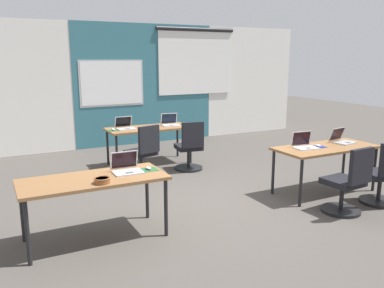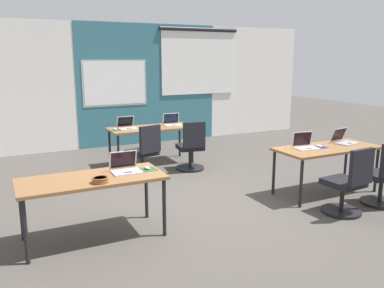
{
  "view_description": "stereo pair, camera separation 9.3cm",
  "coord_description": "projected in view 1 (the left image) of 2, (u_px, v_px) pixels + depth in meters",
  "views": [
    {
      "loc": [
        -2.72,
        -4.88,
        2.03
      ],
      "look_at": [
        -0.22,
        -0.02,
        0.84
      ],
      "focal_mm": 37.4,
      "sensor_mm": 36.0,
      "label": 1
    },
    {
      "loc": [
        -2.64,
        -4.92,
        2.03
      ],
      "look_at": [
        -0.22,
        -0.02,
        0.84
      ],
      "focal_mm": 37.4,
      "sensor_mm": 36.0,
      "label": 2
    }
  ],
  "objects": [
    {
      "name": "mouse_far_right",
      "position": [
        183.0,
        124.0,
        7.95
      ],
      "size": [
        0.06,
        0.1,
        0.03
      ],
      "color": "#B2B2B7",
      "rests_on": "desk_far_center"
    },
    {
      "name": "ground_plane",
      "position": [
        205.0,
        198.0,
        5.88
      ],
      "size": [
        24.0,
        24.0,
        0.0
      ],
      "color": "#47423D"
    },
    {
      "name": "mouse_far_left",
      "position": [
        113.0,
        129.0,
        7.31
      ],
      "size": [
        0.06,
        0.1,
        0.03
      ],
      "color": "silver",
      "rests_on": "mousepad_far_left"
    },
    {
      "name": "mouse_near_right_inner",
      "position": [
        318.0,
        146.0,
        5.96
      ],
      "size": [
        0.06,
        0.1,
        0.03
      ],
      "color": "silver",
      "rests_on": "mousepad_near_right_inner"
    },
    {
      "name": "desk_near_left",
      "position": [
        94.0,
        183.0,
        4.44
      ],
      "size": [
        1.6,
        0.7,
        0.72
      ],
      "color": "brown",
      "rests_on": "ground"
    },
    {
      "name": "mousepad_near_left_inner",
      "position": [
        148.0,
        170.0,
        4.75
      ],
      "size": [
        0.22,
        0.19,
        0.0
      ],
      "color": "#23512D",
      "rests_on": "desk_near_left"
    },
    {
      "name": "chair_near_right_inner",
      "position": [
        347.0,
        186.0,
        5.23
      ],
      "size": [
        0.52,
        0.55,
        0.92
      ],
      "rotation": [
        0.0,
        0.0,
        3.21
      ],
      "color": "black",
      "rests_on": "ground"
    },
    {
      "name": "chair_near_right_end",
      "position": [
        384.0,
        179.0,
        5.56
      ],
      "size": [
        0.56,
        0.61,
        0.92
      ],
      "rotation": [
        0.0,
        0.0,
        2.82
      ],
      "color": "black",
      "rests_on": "ground"
    },
    {
      "name": "back_wall_assembly",
      "position": [
        119.0,
        85.0,
        9.25
      ],
      "size": [
        10.0,
        0.27,
        2.8
      ],
      "color": "silver",
      "rests_on": "ground"
    },
    {
      "name": "snack_bowl",
      "position": [
        102.0,
        180.0,
        4.24
      ],
      "size": [
        0.18,
        0.18,
        0.06
      ],
      "color": "brown",
      "rests_on": "desk_near_left"
    },
    {
      "name": "laptop_far_left",
      "position": [
        125.0,
        126.0,
        7.47
      ],
      "size": [
        0.34,
        0.32,
        0.23
      ],
      "rotation": [
        0.0,
        0.0,
        0.03
      ],
      "color": "#B7B7BC",
      "rests_on": "desk_far_center"
    },
    {
      "name": "chair_far_right",
      "position": [
        190.0,
        150.0,
        7.28
      ],
      "size": [
        0.52,
        0.57,
        0.92
      ],
      "rotation": [
        0.0,
        0.0,
        2.99
      ],
      "color": "black",
      "rests_on": "ground"
    },
    {
      "name": "desk_far_center",
      "position": [
        149.0,
        130.0,
        7.66
      ],
      "size": [
        1.6,
        0.7,
        0.72
      ],
      "color": "brown",
      "rests_on": "ground"
    },
    {
      "name": "laptop_near_left_inner",
      "position": [
        127.0,
        168.0,
        4.65
      ],
      "size": [
        0.34,
        0.29,
        0.23
      ],
      "rotation": [
        0.0,
        0.0,
        -0.02
      ],
      "color": "silver",
      "rests_on": "desk_near_left"
    },
    {
      "name": "laptop_near_right_inner",
      "position": [
        304.0,
        145.0,
        5.89
      ],
      "size": [
        0.36,
        0.3,
        0.24
      ],
      "rotation": [
        0.0,
        0.0,
        -0.11
      ],
      "color": "silver",
      "rests_on": "desk_near_right"
    },
    {
      "name": "desk_near_right",
      "position": [
        326.0,
        150.0,
        6.01
      ],
      "size": [
        1.6,
        0.7,
        0.72
      ],
      "color": "brown",
      "rests_on": "ground"
    },
    {
      "name": "mouse_near_left_inner",
      "position": [
        148.0,
        168.0,
        4.75
      ],
      "size": [
        0.06,
        0.1,
        0.03
      ],
      "color": "#B2B2B7",
      "rests_on": "mousepad_near_left_inner"
    },
    {
      "name": "mousepad_far_left",
      "position": [
        113.0,
        130.0,
        7.31
      ],
      "size": [
        0.22,
        0.19,
        0.0
      ],
      "color": "#23512D",
      "rests_on": "desk_far_center"
    },
    {
      "name": "chair_far_left",
      "position": [
        143.0,
        156.0,
        6.86
      ],
      "size": [
        0.54,
        0.59,
        0.92
      ],
      "rotation": [
        0.0,
        0.0,
        3.41
      ],
      "color": "black",
      "rests_on": "ground"
    },
    {
      "name": "laptop_far_right",
      "position": [
        170.0,
        123.0,
        7.86
      ],
      "size": [
        0.37,
        0.34,
        0.23
      ],
      "rotation": [
        0.0,
        0.0,
        -0.14
      ],
      "color": "silver",
      "rests_on": "desk_far_center"
    },
    {
      "name": "laptop_near_right_end",
      "position": [
        342.0,
        140.0,
        6.26
      ],
      "size": [
        0.38,
        0.36,
        0.23
      ],
      "rotation": [
        0.0,
        0.0,
        0.18
      ],
      "color": "#9E9EA3",
      "rests_on": "desk_near_right"
    },
    {
      "name": "mousepad_near_right_inner",
      "position": [
        318.0,
        147.0,
        5.96
      ],
      "size": [
        0.22,
        0.19,
        0.0
      ],
      "color": "navy",
      "rests_on": "desk_near_right"
    }
  ]
}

